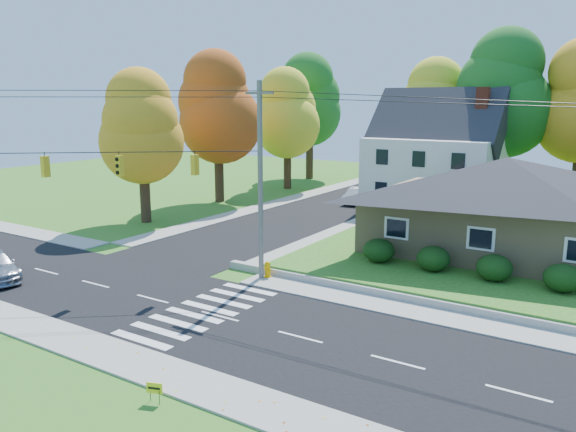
% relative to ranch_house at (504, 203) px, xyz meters
% --- Properties ---
extents(ground, '(120.00, 120.00, 0.00)m').
position_rel_ranch_house_xyz_m(ground, '(-8.00, -16.00, -3.27)').
color(ground, '#3D7923').
extents(road_main, '(90.00, 8.00, 0.02)m').
position_rel_ranch_house_xyz_m(road_main, '(-8.00, -16.00, -3.26)').
color(road_main, black).
rests_on(road_main, ground).
extents(road_cross, '(8.00, 44.00, 0.02)m').
position_rel_ranch_house_xyz_m(road_cross, '(-16.00, 10.00, -3.25)').
color(road_cross, black).
rests_on(road_cross, ground).
extents(sidewalk_north, '(90.00, 2.00, 0.08)m').
position_rel_ranch_house_xyz_m(sidewalk_north, '(-8.00, -11.00, -3.23)').
color(sidewalk_north, '#9C9A90').
rests_on(sidewalk_north, ground).
extents(sidewalk_south, '(90.00, 2.00, 0.08)m').
position_rel_ranch_house_xyz_m(sidewalk_south, '(-8.00, -21.00, -3.23)').
color(sidewalk_south, '#9C9A90').
rests_on(sidewalk_south, ground).
extents(ranch_house, '(14.60, 10.60, 5.40)m').
position_rel_ranch_house_xyz_m(ranch_house, '(0.00, 0.00, 0.00)').
color(ranch_house, tan).
rests_on(ranch_house, lawn).
extents(colonial_house, '(10.40, 8.40, 9.60)m').
position_rel_ranch_house_xyz_m(colonial_house, '(-7.96, 12.00, 1.32)').
color(colonial_house, silver).
rests_on(colonial_house, lawn).
extents(hedge_row, '(10.70, 1.70, 1.27)m').
position_rel_ranch_house_xyz_m(hedge_row, '(-0.50, -6.20, -2.13)').
color(hedge_row, '#163A10').
rests_on(hedge_row, lawn).
extents(traffic_infrastructure, '(38.10, 10.66, 10.00)m').
position_rel_ranch_house_xyz_m(traffic_infrastructure, '(-8.15, -14.65, 1.88)').
color(traffic_infrastructure, '#666059').
rests_on(traffic_infrastructure, ground).
extents(tree_lot_0, '(6.72, 6.72, 12.51)m').
position_rel_ranch_house_xyz_m(tree_lot_0, '(-10.00, 18.00, 5.04)').
color(tree_lot_0, '#3F2A19').
rests_on(tree_lot_0, lawn).
extents(tree_lot_1, '(7.84, 7.84, 14.60)m').
position_rel_ranch_house_xyz_m(tree_lot_1, '(-4.00, 17.00, 6.35)').
color(tree_lot_1, '#3F2A19').
rests_on(tree_lot_1, lawn).
extents(tree_west_0, '(6.16, 6.16, 11.47)m').
position_rel_ranch_house_xyz_m(tree_west_0, '(-25.00, -4.00, 3.89)').
color(tree_west_0, '#3F2A19').
rests_on(tree_west_0, ground).
extents(tree_west_1, '(7.28, 7.28, 13.56)m').
position_rel_ranch_house_xyz_m(tree_west_1, '(-26.00, 6.00, 5.20)').
color(tree_west_1, '#3F2A19').
rests_on(tree_west_1, ground).
extents(tree_west_2, '(6.72, 6.72, 12.51)m').
position_rel_ranch_house_xyz_m(tree_west_2, '(-25.00, 16.00, 4.54)').
color(tree_west_2, '#3F2A19').
rests_on(tree_west_2, ground).
extents(tree_west_3, '(7.84, 7.84, 14.60)m').
position_rel_ranch_house_xyz_m(tree_west_3, '(-27.00, 24.00, 5.85)').
color(tree_west_3, '#3F2A19').
rests_on(tree_west_3, ground).
extents(white_car, '(1.88, 4.33, 1.39)m').
position_rel_ranch_house_xyz_m(white_car, '(-14.94, 11.81, -2.55)').
color(white_car, silver).
rests_on(white_car, road_cross).
extents(fire_hydrant, '(0.52, 0.41, 0.91)m').
position_rel_ranch_house_xyz_m(fire_hydrant, '(-9.29, -10.53, -2.83)').
color(fire_hydrant, '#E4A100').
rests_on(fire_hydrant, ground).
extents(yard_sign, '(0.50, 0.21, 0.65)m').
position_rel_ranch_house_xyz_m(yard_sign, '(-5.23, -22.47, -2.81)').
color(yard_sign, black).
rests_on(yard_sign, ground).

